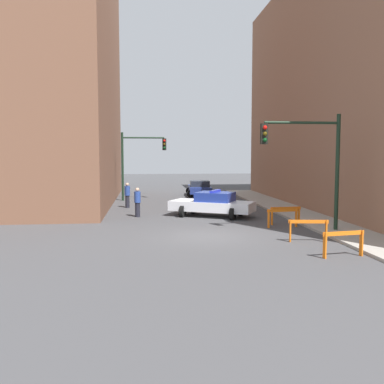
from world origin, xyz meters
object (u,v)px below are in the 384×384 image
(pedestrian_corner, at_px, (127,195))
(traffic_light_near, at_px, (313,154))
(barrier_corner, at_px, (286,212))
(barrier_back, at_px, (283,215))
(police_car, at_px, (213,204))
(pedestrian_crossing, at_px, (137,202))
(traffic_light_far, at_px, (137,156))
(barrier_mid, at_px, (308,227))
(parked_car_near, at_px, (200,188))
(barrier_front, at_px, (343,239))

(pedestrian_corner, bearing_deg, traffic_light_near, -12.04)
(pedestrian_corner, height_order, barrier_corner, pedestrian_corner)
(barrier_back, bearing_deg, barrier_corner, 62.27)
(police_car, distance_m, pedestrian_crossing, 4.27)
(traffic_light_far, bearing_deg, barrier_back, -61.31)
(traffic_light_near, height_order, pedestrian_corner, traffic_light_near)
(barrier_mid, xyz_separation_m, barrier_corner, (0.49, 4.27, 0.00))
(pedestrian_crossing, distance_m, barrier_mid, 10.42)
(traffic_light_near, distance_m, parked_car_near, 18.11)
(barrier_back, bearing_deg, parked_car_near, 96.94)
(police_car, xyz_separation_m, barrier_back, (2.78, -3.96, -0.11))
(parked_car_near, height_order, pedestrian_corner, pedestrian_corner)
(police_car, height_order, barrier_mid, police_car)
(traffic_light_near, xyz_separation_m, traffic_light_far, (-8.03, 14.64, -0.13))
(barrier_front, distance_m, barrier_corner, 6.88)
(police_car, xyz_separation_m, pedestrian_crossing, (-4.25, 0.31, 0.14))
(traffic_light_far, height_order, barrier_front, traffic_light_far)
(barrier_mid, bearing_deg, parked_car_near, 95.49)
(traffic_light_far, distance_m, parked_car_near, 6.63)
(traffic_light_near, height_order, police_car, traffic_light_near)
(traffic_light_far, xyz_separation_m, barrier_front, (7.34, -19.24, -2.78))
(police_car, bearing_deg, barrier_front, -135.44)
(police_car, distance_m, pedestrian_corner, 6.80)
(police_car, bearing_deg, traffic_light_near, -118.11)
(police_car, distance_m, barrier_corner, 4.51)
(barrier_mid, bearing_deg, pedestrian_crossing, 131.87)
(barrier_front, bearing_deg, barrier_back, 91.33)
(pedestrian_corner, distance_m, barrier_corner, 11.31)
(traffic_light_near, distance_m, barrier_front, 5.49)
(police_car, bearing_deg, barrier_corner, -106.49)
(police_car, xyz_separation_m, barrier_front, (2.92, -10.05, -0.11))
(police_car, relative_size, pedestrian_crossing, 3.02)
(barrier_mid, bearing_deg, traffic_light_near, 65.39)
(barrier_front, relative_size, barrier_back, 1.00)
(traffic_light_far, height_order, barrier_corner, traffic_light_far)
(barrier_corner, bearing_deg, police_car, 135.16)
(pedestrian_crossing, bearing_deg, barrier_mid, 170.39)
(police_car, distance_m, parked_car_near, 12.24)
(parked_car_near, xyz_separation_m, barrier_front, (2.11, -22.27, -0.06))
(barrier_back, height_order, barrier_corner, same)
(pedestrian_corner, distance_m, barrier_front, 16.67)
(pedestrian_corner, xyz_separation_m, barrier_corner, (8.19, -7.80, -0.24))
(barrier_front, height_order, barrier_corner, same)
(traffic_light_near, xyz_separation_m, parked_car_near, (-2.80, 17.67, -2.86))
(barrier_back, distance_m, barrier_corner, 0.89)
(traffic_light_near, xyz_separation_m, barrier_back, (-0.83, 1.49, -2.91))
(barrier_corner, bearing_deg, traffic_light_near, -79.55)
(traffic_light_far, bearing_deg, police_car, -64.33)
(pedestrian_corner, distance_m, barrier_mid, 14.31)
(barrier_mid, bearing_deg, pedestrian_corner, 122.51)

